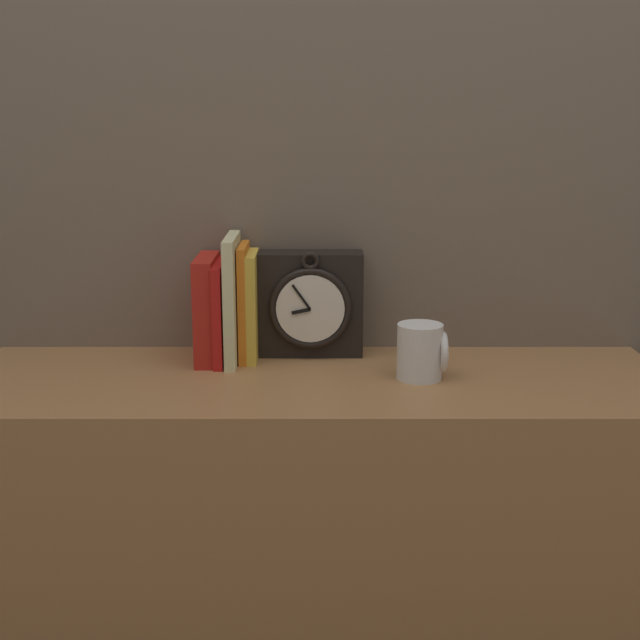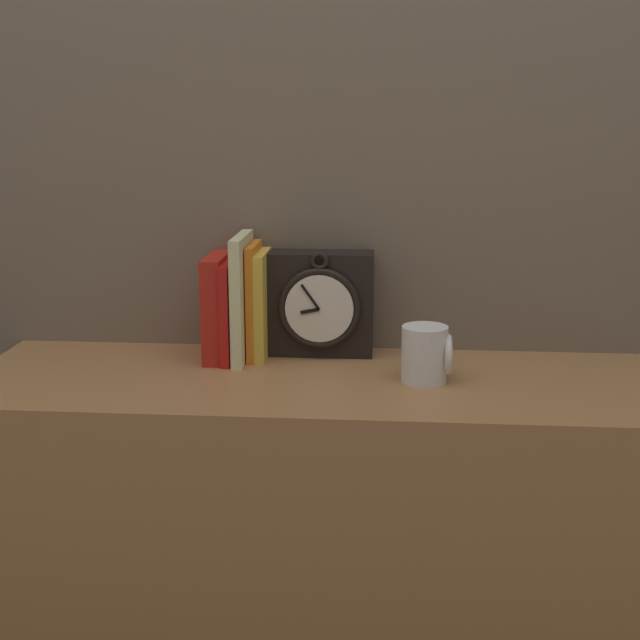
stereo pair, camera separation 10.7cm
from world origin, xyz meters
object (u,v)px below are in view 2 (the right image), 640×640
Objects in this scene: book_slot4_yellow at (263,305)px; book_slot2_cream at (242,298)px; book_slot0_red at (218,307)px; mug at (427,354)px; clock at (321,304)px; book_slot1_red at (231,310)px; book_slot3_orange at (254,301)px.

book_slot2_cream is at bearing -154.40° from book_slot4_yellow.
book_slot2_cream is at bearing -6.91° from book_slot0_red.
mug is at bearing -17.39° from book_slot0_red.
clock is 0.16m from book_slot1_red.
clock reaches higher than book_slot4_yellow.
book_slot1_red is 0.03m from book_slot2_cream.
book_slot4_yellow is (0.02, 0.00, -0.01)m from book_slot3_orange.
book_slot0_red reaches higher than book_slot1_red.
mug is at bearing -18.01° from book_slot1_red.
clock is 2.10× the size of mug.
book_slot1_red is (0.02, -0.00, -0.00)m from book_slot0_red.
book_slot4_yellow reaches higher than book_slot1_red.
book_slot3_orange is 2.21× the size of mug.
book_slot3_orange is at bearing 20.03° from book_slot1_red.
book_slot0_red is (-0.18, -0.03, -0.00)m from clock.
book_slot4_yellow is (-0.10, -0.02, 0.00)m from clock.
book_slot4_yellow is at bearing 7.78° from book_slot0_red.
clock reaches higher than mug.
book_slot4_yellow is (0.05, 0.01, 0.01)m from book_slot1_red.
book_slot4_yellow is at bearing -168.54° from clock.
book_slot2_cream is at bearing -164.76° from clock.
book_slot2_cream reaches higher than book_slot4_yellow.
book_slot2_cream is at bearing 161.20° from mug.
clock is 0.95× the size of book_slot3_orange.
book_slot3_orange reaches higher than book_slot4_yellow.
book_slot1_red is 0.06m from book_slot4_yellow.
book_slot0_red is 0.97× the size of book_slot4_yellow.
book_slot2_cream reaches higher than book_slot0_red.
book_slot2_cream reaches higher than book_slot1_red.
book_slot1_red is 0.87× the size of book_slot3_orange.
book_slot2_cream is 0.34m from mug.
book_slot0_red is 0.05m from book_slot2_cream.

